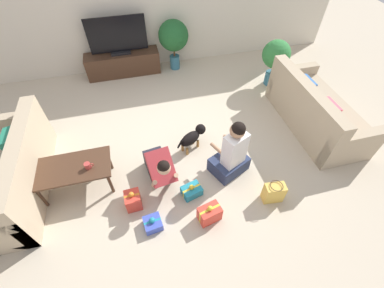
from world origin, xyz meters
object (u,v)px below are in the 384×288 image
Objects in this scene: tv_console at (123,64)px; potted_plant_back_right at (173,37)px; gift_box_a at (192,191)px; coffee_table at (73,169)px; mug at (88,166)px; sofa_right at (315,111)px; sofa_left at (11,175)px; gift_box_c at (210,214)px; tv at (118,38)px; gift_bag_a at (274,193)px; person_sitting at (232,154)px; gift_box_b at (153,223)px; gift_box_d at (133,200)px; person_kneeling at (159,167)px; potted_plant_corner_right at (276,56)px; dog at (193,136)px.

potted_plant_back_right is at bearing -2.55° from tv_console.
tv_console is 3.42m from gift_box_a.
mug is (0.23, -0.07, 0.10)m from coffee_table.
tv_console reaches higher than coffee_table.
potted_plant_back_right is 8.90× the size of mug.
potted_plant_back_right reaches higher than sofa_right.
gift_box_c is (2.51, -1.14, -0.18)m from sofa_left.
gift_box_c is (-2.27, -1.30, -0.18)m from sofa_right.
tv_console is at bearing -75.96° from tv.
sofa_left is 4.79m from sofa_right.
gift_bag_a is at bearing 3.90° from gift_box_c.
sofa_left is 1.12m from mug.
person_sitting reaches higher than gift_box_b.
tv_console is 4.61× the size of gift_bag_a.
gift_box_c is 1.04m from gift_box_d.
person_sitting is at bearing -12.76° from person_kneeling.
sofa_left is 6.44× the size of gift_box_d.
gift_box_c is at bearing -128.99° from potted_plant_corner_right.
person_kneeling is at bearing 154.12° from gift_bag_a.
gift_bag_a is at bearing 132.57° from sofa_right.
tv_console reaches higher than gift_box_a.
mug is (-1.75, -2.84, -0.24)m from potted_plant_back_right.
sofa_right is 2.48× the size of person_kneeling.
sofa_left is 1.27× the size of tv_console.
person_kneeling is 1.61m from gift_bag_a.
gift_bag_a is at bearing -34.18° from person_kneeling.
person_kneeling is at bearing 123.93° from gift_box_c.
sofa_right is 3.62× the size of dog.
person_kneeling is 0.76m from gift_box_b.
tv is at bearing 147.12° from sofa_left.
gift_bag_a is at bearing -64.94° from tv_console.
gift_box_b is 0.81× the size of gift_box_d.
tv_console is at bearing 115.06° from gift_bag_a.
gift_box_c is at bearing -94.86° from potted_plant_back_right.
coffee_table is at bearing 70.90° from dog.
gift_box_d is (-0.21, 0.36, 0.06)m from gift_box_b.
gift_bag_a is at bearing -18.58° from gift_box_a.
person_sitting is (-1.75, -0.62, 0.07)m from sofa_right.
dog is at bearing 55.07° from gift_box_b.
sofa_right is 1.84× the size of potted_plant_back_right.
sofa_right reaches higher than person_kneeling.
gift_bag_a is 2.79× the size of mug.
sofa_left reaches higher than dog.
sofa_right is at bearing -38.80° from tv_console.
sofa_right is at bearing -51.09° from potted_plant_back_right.
tv reaches higher than gift_box_c.
sofa_right is at bearing 91.94° from sofa_left.
person_sitting is 1.43m from gift_box_b.
gift_box_d reaches higher than gift_box_c.
sofa_left reaches higher than gift_box_b.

